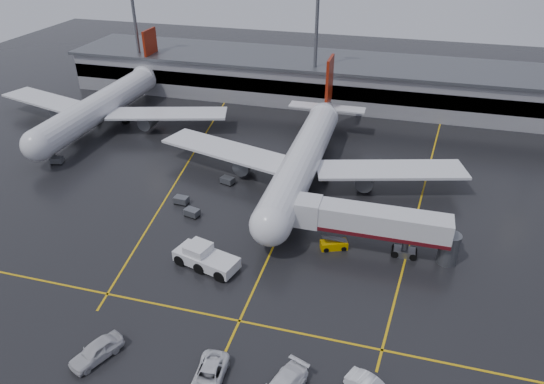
# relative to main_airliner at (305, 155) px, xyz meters

# --- Properties ---
(ground) EXTENTS (220.00, 220.00, 0.00)m
(ground) POSITION_rel_main_airliner_xyz_m (0.00, -9.70, -4.21)
(ground) COLOR black
(ground) RESTS_ON ground
(apron_line_centre) EXTENTS (0.25, 90.00, 0.02)m
(apron_line_centre) POSITION_rel_main_airliner_xyz_m (0.00, -9.70, -4.20)
(apron_line_centre) COLOR gold
(apron_line_centre) RESTS_ON ground
(apron_line_stop) EXTENTS (60.00, 0.25, 0.02)m
(apron_line_stop) POSITION_rel_main_airliner_xyz_m (0.00, -31.70, -4.20)
(apron_line_stop) COLOR gold
(apron_line_stop) RESTS_ON ground
(apron_line_left) EXTENTS (9.99, 69.35, 0.02)m
(apron_line_left) POSITION_rel_main_airliner_xyz_m (-20.00, 0.30, -4.20)
(apron_line_left) COLOR gold
(apron_line_left) RESTS_ON ground
(apron_line_right) EXTENTS (7.57, 69.64, 0.02)m
(apron_line_right) POSITION_rel_main_airliner_xyz_m (18.00, 0.30, -4.20)
(apron_line_right) COLOR gold
(apron_line_right) RESTS_ON ground
(terminal) EXTENTS (122.00, 19.00, 8.60)m
(terminal) POSITION_rel_main_airliner_xyz_m (0.00, 38.23, 0.11)
(terminal) COLOR gray
(terminal) RESTS_ON ground
(light_mast_left) EXTENTS (3.00, 1.20, 25.45)m
(light_mast_left) POSITION_rel_main_airliner_xyz_m (-45.00, 32.30, 10.27)
(light_mast_left) COLOR #595B60
(light_mast_left) RESTS_ON ground
(light_mast_mid) EXTENTS (3.00, 1.20, 25.45)m
(light_mast_mid) POSITION_rel_main_airliner_xyz_m (-5.00, 32.30, 10.27)
(light_mast_mid) COLOR #595B60
(light_mast_mid) RESTS_ON ground
(main_airliner) EXTENTS (48.80, 45.60, 14.10)m
(main_airliner) POSITION_rel_main_airliner_xyz_m (0.00, 0.00, 0.00)
(main_airliner) COLOR silver
(main_airliner) RESTS_ON ground
(second_airliner) EXTENTS (48.80, 45.60, 14.10)m
(second_airliner) POSITION_rel_main_airliner_xyz_m (-42.00, 12.00, 0.00)
(second_airliner) COLOR silver
(second_airliner) RESTS_ON ground
(jet_bridge) EXTENTS (19.90, 3.40, 6.05)m
(jet_bridge) POSITION_rel_main_airliner_xyz_m (11.87, -15.70, -0.28)
(jet_bridge) COLOR silver
(jet_bridge) RESTS_ON ground
(pushback_tractor) EXTENTS (8.40, 5.12, 2.80)m
(pushback_tractor) POSITION_rel_main_airliner_xyz_m (-6.88, -24.07, -3.09)
(pushback_tractor) COLOR silver
(pushback_tractor) RESTS_ON ground
(belt_loader) EXTENTS (3.63, 2.57, 2.12)m
(belt_loader) POSITION_rel_main_airliner_xyz_m (7.41, -16.58, -3.69)
(belt_loader) COLOR #C59300
(belt_loader) RESTS_ON ground
(service_van_a) EXTENTS (3.05, 5.89, 1.59)m
(service_van_a) POSITION_rel_main_airliner_xyz_m (-0.20, -39.66, -3.42)
(service_van_a) COLOR white
(service_van_a) RESTS_ON ground
(service_van_d) EXTENTS (4.09, 5.70, 1.80)m
(service_van_d) POSITION_rel_main_airliner_xyz_m (-11.52, -39.88, -3.31)
(service_van_d) COLOR silver
(service_van_d) RESTS_ON ground
(baggage_cart_a) EXTENTS (2.25, 1.73, 1.12)m
(baggage_cart_a) POSITION_rel_main_airliner_xyz_m (-12.74, -14.44, -3.58)
(baggage_cart_a) COLOR #595B60
(baggage_cart_a) RESTS_ON ground
(baggage_cart_b) EXTENTS (2.08, 1.42, 1.12)m
(baggage_cart_b) POSITION_rel_main_airliner_xyz_m (-15.56, -11.77, -3.58)
(baggage_cart_b) COLOR #595B60
(baggage_cart_b) RESTS_ON ground
(baggage_cart_c) EXTENTS (2.28, 1.80, 1.12)m
(baggage_cart_c) POSITION_rel_main_airliner_xyz_m (-11.14, -4.47, -3.58)
(baggage_cart_c) COLOR #595B60
(baggage_cart_c) RESTS_ON ground
(baggage_cart_d) EXTENTS (2.36, 2.01, 1.12)m
(baggage_cart_d) POSITION_rel_main_airliner_xyz_m (-46.15, -0.56, -3.58)
(baggage_cart_d) COLOR #595B60
(baggage_cart_d) RESTS_ON ground
(baggage_cart_e) EXTENTS (2.27, 1.77, 1.12)m
(baggage_cart_e) POSITION_rel_main_airliner_xyz_m (-40.90, -5.50, -3.58)
(baggage_cart_e) COLOR #595B60
(baggage_cart_e) RESTS_ON ground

